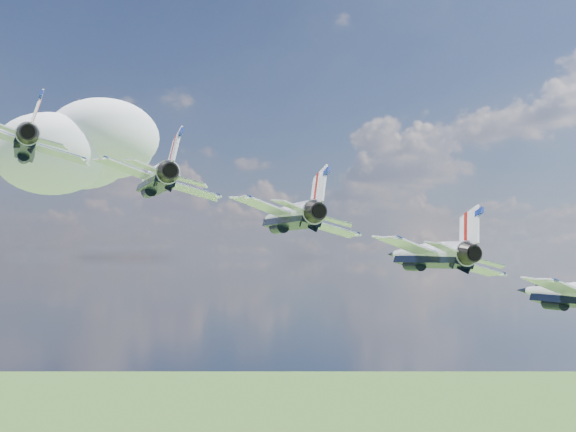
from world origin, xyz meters
TOP-DOWN VIEW (x-y plane):
  - cloud_far at (53.40, 213.25)m, footprint 57.73×45.36m
  - jet_0 at (-35.34, 11.15)m, footprint 17.05×19.66m
  - jet_1 at (-26.46, 2.41)m, footprint 17.05×19.66m
  - jet_2 at (-17.58, -6.33)m, footprint 17.05×19.66m
  - jet_3 at (-8.70, -15.06)m, footprint 17.05×19.66m
  - jet_4 at (0.17, -23.80)m, footprint 17.05×19.66m

SIDE VIEW (x-z plane):
  - jet_4 at x=0.17m, z-range 134.96..142.91m
  - jet_3 at x=-8.70m, z-range 138.43..146.38m
  - jet_2 at x=-17.58m, z-range 141.90..149.85m
  - jet_1 at x=-26.46m, z-range 145.38..153.32m
  - jet_0 at x=-35.34m, z-range 148.85..156.80m
  - cloud_far at x=53.40m, z-range 169.62..192.30m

